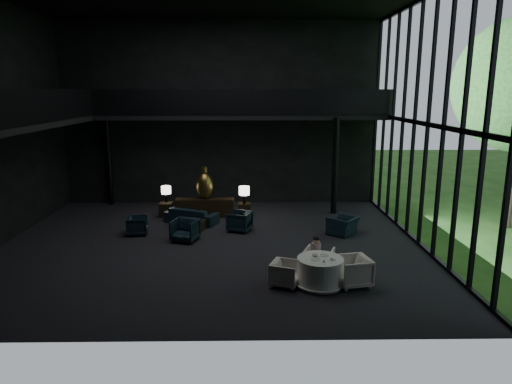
{
  "coord_description": "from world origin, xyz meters",
  "views": [
    {
      "loc": [
        1.26,
        -14.51,
        5.05
      ],
      "look_at": [
        1.49,
        0.5,
        1.7
      ],
      "focal_mm": 32.0,
      "sensor_mm": 36.0,
      "label": 1
    }
  ],
  "objects_px": {
    "table_lamp_left": "(166,191)",
    "window_armchair": "(343,223)",
    "table_lamp_right": "(244,191)",
    "side_table_left": "(166,209)",
    "bronze_urn": "(205,185)",
    "lounge_armchair_south": "(185,228)",
    "lounge_armchair_east": "(239,220)",
    "dining_table": "(320,273)",
    "dining_chair_east": "(353,268)",
    "child": "(316,246)",
    "side_table_right": "(244,209)",
    "sofa": "(191,213)",
    "dining_chair_north": "(319,259)",
    "lounge_armchair_west": "(137,225)",
    "dining_chair_west": "(285,273)",
    "coffee_table": "(192,226)",
    "console": "(205,208)"
  },
  "relations": [
    {
      "from": "coffee_table",
      "to": "dining_chair_east",
      "type": "bearing_deg",
      "value": -45.31
    },
    {
      "from": "bronze_urn",
      "to": "child",
      "type": "relative_size",
      "value": 2.23
    },
    {
      "from": "table_lamp_right",
      "to": "lounge_armchair_south",
      "type": "height_order",
      "value": "table_lamp_right"
    },
    {
      "from": "lounge_armchair_east",
      "to": "dining_chair_north",
      "type": "distance_m",
      "value": 4.59
    },
    {
      "from": "window_armchair",
      "to": "dining_chair_west",
      "type": "bearing_deg",
      "value": 10.33
    },
    {
      "from": "bronze_urn",
      "to": "lounge_armchair_west",
      "type": "distance_m",
      "value": 3.37
    },
    {
      "from": "bronze_urn",
      "to": "lounge_armchair_south",
      "type": "relative_size",
      "value": 1.44
    },
    {
      "from": "table_lamp_right",
      "to": "window_armchair",
      "type": "distance_m",
      "value": 4.33
    },
    {
      "from": "lounge_armchair_east",
      "to": "lounge_armchair_south",
      "type": "distance_m",
      "value": 2.15
    },
    {
      "from": "bronze_urn",
      "to": "table_lamp_right",
      "type": "distance_m",
      "value": 1.62
    },
    {
      "from": "child",
      "to": "console",
      "type": "bearing_deg",
      "value": -57.58
    },
    {
      "from": "lounge_armchair_east",
      "to": "coffee_table",
      "type": "height_order",
      "value": "lounge_armchair_east"
    },
    {
      "from": "bronze_urn",
      "to": "dining_chair_north",
      "type": "bearing_deg",
      "value": -57.76
    },
    {
      "from": "coffee_table",
      "to": "lounge_armchair_south",
      "type": "bearing_deg",
      "value": -93.85
    },
    {
      "from": "side_table_right",
      "to": "table_lamp_right",
      "type": "distance_m",
      "value": 0.8
    },
    {
      "from": "child",
      "to": "bronze_urn",
      "type": "bearing_deg",
      "value": -57.74
    },
    {
      "from": "dining_chair_west",
      "to": "sofa",
      "type": "bearing_deg",
      "value": 49.21
    },
    {
      "from": "bronze_urn",
      "to": "lounge_armchair_south",
      "type": "distance_m",
      "value": 3.26
    },
    {
      "from": "side_table_left",
      "to": "sofa",
      "type": "relative_size",
      "value": 0.28
    },
    {
      "from": "table_lamp_left",
      "to": "window_armchair",
      "type": "relative_size",
      "value": 0.68
    },
    {
      "from": "side_table_right",
      "to": "dining_chair_north",
      "type": "distance_m",
      "value": 6.39
    },
    {
      "from": "sofa",
      "to": "lounge_armchair_south",
      "type": "xyz_separation_m",
      "value": [
        0.06,
        -2.21,
        0.05
      ]
    },
    {
      "from": "bronze_urn",
      "to": "table_lamp_left",
      "type": "xyz_separation_m",
      "value": [
        -1.6,
        0.18,
        -0.26
      ]
    },
    {
      "from": "table_lamp_right",
      "to": "table_lamp_left",
      "type": "bearing_deg",
      "value": 175.02
    },
    {
      "from": "bronze_urn",
      "to": "lounge_armchair_east",
      "type": "xyz_separation_m",
      "value": [
        1.44,
        -2.0,
        -0.89
      ]
    },
    {
      "from": "side_table_right",
      "to": "dining_table",
      "type": "relative_size",
      "value": 0.4
    },
    {
      "from": "coffee_table",
      "to": "dining_table",
      "type": "xyz_separation_m",
      "value": [
        3.98,
        -4.87,
        0.14
      ]
    },
    {
      "from": "dining_chair_north",
      "to": "dining_chair_east",
      "type": "relative_size",
      "value": 0.84
    },
    {
      "from": "window_armchair",
      "to": "table_lamp_right",
      "type": "bearing_deg",
      "value": -84.24
    },
    {
      "from": "bronze_urn",
      "to": "sofa",
      "type": "height_order",
      "value": "bronze_urn"
    },
    {
      "from": "table_lamp_right",
      "to": "lounge_armchair_south",
      "type": "relative_size",
      "value": 0.79
    },
    {
      "from": "lounge_armchair_east",
      "to": "side_table_left",
      "type": "bearing_deg",
      "value": -104.74
    },
    {
      "from": "side_table_left",
      "to": "lounge_armchair_east",
      "type": "height_order",
      "value": "lounge_armchair_east"
    },
    {
      "from": "dining_table",
      "to": "dining_chair_east",
      "type": "relative_size",
      "value": 1.45
    },
    {
      "from": "lounge_armchair_south",
      "to": "dining_table",
      "type": "height_order",
      "value": "lounge_armchair_south"
    },
    {
      "from": "dining_chair_east",
      "to": "coffee_table",
      "type": "bearing_deg",
      "value": -146.81
    },
    {
      "from": "console",
      "to": "lounge_armchair_south",
      "type": "bearing_deg",
      "value": -97.27
    },
    {
      "from": "lounge_armchair_south",
      "to": "child",
      "type": "distance_m",
      "value": 4.92
    },
    {
      "from": "table_lamp_left",
      "to": "lounge_armchair_west",
      "type": "distance_m",
      "value": 2.71
    },
    {
      "from": "side_table_left",
      "to": "lounge_armchair_south",
      "type": "bearing_deg",
      "value": -69.13
    },
    {
      "from": "side_table_left",
      "to": "lounge_armchair_south",
      "type": "height_order",
      "value": "lounge_armchair_south"
    },
    {
      "from": "side_table_right",
      "to": "child",
      "type": "bearing_deg",
      "value": -70.46
    },
    {
      "from": "bronze_urn",
      "to": "lounge_armchair_west",
      "type": "xyz_separation_m",
      "value": [
        -2.21,
        -2.36,
        -0.97
      ]
    },
    {
      "from": "lounge_armchair_east",
      "to": "window_armchair",
      "type": "relative_size",
      "value": 0.88
    },
    {
      "from": "bronze_urn",
      "to": "dining_chair_east",
      "type": "relative_size",
      "value": 1.37
    },
    {
      "from": "table_lamp_left",
      "to": "dining_chair_north",
      "type": "xyz_separation_m",
      "value": [
        5.36,
        -6.15,
        -0.65
      ]
    },
    {
      "from": "side_table_left",
      "to": "table_lamp_left",
      "type": "distance_m",
      "value": 0.77
    },
    {
      "from": "sofa",
      "to": "child",
      "type": "xyz_separation_m",
      "value": [
        4.15,
        -4.94,
        0.34
      ]
    },
    {
      "from": "console",
      "to": "table_lamp_left",
      "type": "bearing_deg",
      "value": 172.27
    },
    {
      "from": "table_lamp_left",
      "to": "side_table_right",
      "type": "distance_m",
      "value": 3.29
    }
  ]
}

